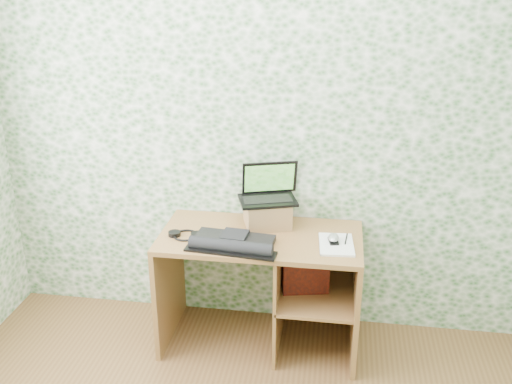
% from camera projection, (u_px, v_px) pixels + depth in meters
% --- Properties ---
extents(wall_back, '(3.50, 0.00, 3.50)m').
position_uv_depth(wall_back, '(268.00, 132.00, 3.47)').
color(wall_back, white).
rests_on(wall_back, ground).
extents(desk, '(1.20, 0.60, 0.75)m').
position_uv_depth(desk, '(274.00, 273.00, 3.50)').
color(desk, brown).
rests_on(desk, floor).
extents(riser, '(0.32, 0.29, 0.16)m').
position_uv_depth(riser, '(267.00, 213.00, 3.49)').
color(riser, olive).
rests_on(riser, desk).
extents(laptop, '(0.39, 0.33, 0.23)m').
position_uv_depth(laptop, '(268.00, 191.00, 3.47)').
color(laptop, black).
rests_on(laptop, riser).
extents(keyboard, '(0.53, 0.31, 0.07)m').
position_uv_depth(keyboard, '(233.00, 243.00, 3.24)').
color(keyboard, black).
rests_on(keyboard, desk).
extents(headphones, '(0.21, 0.15, 0.03)m').
position_uv_depth(headphones, '(186.00, 235.00, 3.37)').
color(headphones, black).
rests_on(headphones, desk).
extents(notepad, '(0.21, 0.29, 0.01)m').
position_uv_depth(notepad, '(336.00, 245.00, 3.26)').
color(notepad, silver).
rests_on(notepad, desk).
extents(mouse, '(0.08, 0.11, 0.03)m').
position_uv_depth(mouse, '(333.00, 239.00, 3.27)').
color(mouse, silver).
rests_on(mouse, notepad).
extents(pen, '(0.02, 0.13, 0.01)m').
position_uv_depth(pen, '(346.00, 239.00, 3.31)').
color(pen, black).
rests_on(pen, notepad).
extents(red_box, '(0.29, 0.15, 0.33)m').
position_uv_depth(red_box, '(306.00, 267.00, 3.42)').
color(red_box, maroon).
rests_on(red_box, desk).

